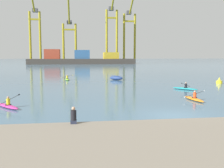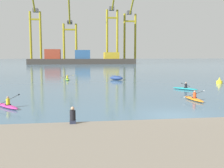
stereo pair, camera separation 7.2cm
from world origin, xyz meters
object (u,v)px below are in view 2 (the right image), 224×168
container_barge (81,59)px  seated_onlooker (73,116)px  gantry_crane_west (35,29)px  kayak_orange (194,99)px  kayak_lime (67,79)px  gantry_crane_west_mid (70,34)px  kayak_teal (185,88)px  kayak_magenta (8,106)px  channel_buoy (219,81)px  gantry_crane_east_mid (112,29)px  capsized_dinghy (116,78)px  gantry_crane_east (130,30)px

container_barge → seated_onlooker: container_barge is taller
gantry_crane_west → kayak_orange: gantry_crane_west is taller
kayak_orange → kayak_lime: bearing=118.9°
gantry_crane_west_mid → kayak_orange: (14.82, -125.31, -15.96)m
container_barge → gantry_crane_west: bearing=158.5°
kayak_orange → kayak_teal: (2.42, 7.71, -0.00)m
kayak_magenta → kayak_lime: kayak_magenta is taller
gantry_crane_west → kayak_orange: size_ratio=11.22×
gantry_crane_west_mid → kayak_magenta: size_ratio=11.73×
channel_buoy → seated_onlooker: (-21.85, -23.74, 0.74)m
gantry_crane_east_mid → channel_buoy: (2.08, -108.04, -18.87)m
capsized_dinghy → gantry_crane_west_mid: bearing=95.9°
gantry_crane_east → kayak_teal: gantry_crane_east is taller
container_barge → channel_buoy: size_ratio=55.47×
kayak_lime → seated_onlooker: size_ratio=3.85×
capsized_dinghy → gantry_crane_east_mid: bearing=82.8°
gantry_crane_east_mid → kayak_magenta: bearing=-101.6°
gantry_crane_east → kayak_teal: (-17.29, -119.58, -19.30)m
gantry_crane_west → gantry_crane_east: (52.98, 2.84, 0.85)m
gantry_crane_west_mid → channel_buoy: bearing=-77.2°
kayak_orange → kayak_lime: size_ratio=1.00×
gantry_crane_west_mid → kayak_lime: gantry_crane_west_mid is taller
gantry_crane_east_mid → kayak_magenta: (-25.20, -123.29, -19.06)m
gantry_crane_east_mid → channel_buoy: size_ratio=37.97×
gantry_crane_east_mid → kayak_orange: gantry_crane_east_mid is taller
gantry_crane_west → kayak_teal: (35.69, -116.74, -18.45)m
channel_buoy → gantry_crane_east_mid: bearing=91.1°
channel_buoy → seated_onlooker: 32.27m
channel_buoy → kayak_teal: channel_buoy is taller
container_barge → kayak_teal: size_ratio=18.47×
kayak_orange → gantry_crane_east_mid: bearing=86.0°
kayak_lime → seated_onlooker: seated_onlooker is taller
gantry_crane_west_mid → kayak_teal: 119.92m
gantry_crane_west → kayak_teal: bearing=-73.0°
kayak_teal → seated_onlooker: seated_onlooker is taller
gantry_crane_west → capsized_dinghy: (29.08, -102.45, -18.27)m
gantry_crane_west_mid → gantry_crane_east_mid: (23.30, -3.39, 3.10)m
gantry_crane_east_mid → seated_onlooker: 134.49m
kayak_lime → kayak_teal: kayak_teal is taller
capsized_dinghy → kayak_teal: (6.61, -14.29, -0.18)m
seated_onlooker → container_barge: bearing=88.9°
gantry_crane_east → gantry_crane_west_mid: bearing=-176.7°
gantry_crane_west → gantry_crane_east: bearing=3.1°
kayak_teal → container_barge: bearing=96.0°
kayak_teal → kayak_magenta: bearing=-154.6°
container_barge → kayak_orange: 115.20m
gantry_crane_east → channel_buoy: gantry_crane_east is taller
kayak_lime → container_barge: bearing=87.5°
channel_buoy → gantry_crane_west: bearing=111.6°
capsized_dinghy → seated_onlooker: 32.66m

